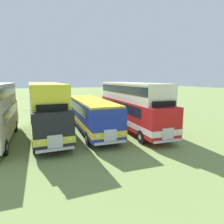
% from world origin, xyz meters
% --- Properties ---
extents(bus_fifth_in_row, '(3.15, 11.36, 4.49)m').
position_xyz_m(bus_fifth_in_row, '(3.88, 0.52, 2.47)').
color(bus_fifth_in_row, black).
rests_on(bus_fifth_in_row, ground).
extents(bus_sixth_in_row, '(2.62, 10.73, 2.99)m').
position_xyz_m(bus_sixth_in_row, '(7.77, 0.33, 1.75)').
color(bus_sixth_in_row, '#1E339E').
rests_on(bus_sixth_in_row, ground).
extents(bus_seventh_in_row, '(2.62, 11.65, 4.49)m').
position_xyz_m(bus_seventh_in_row, '(11.66, -0.11, 2.48)').
color(bus_seventh_in_row, red).
rests_on(bus_seventh_in_row, ground).
extents(rope_fence_line, '(29.40, 0.08, 1.05)m').
position_xyz_m(rope_fence_line, '(-0.00, 9.72, 0.69)').
color(rope_fence_line, '#8C704C').
rests_on(rope_fence_line, ground).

